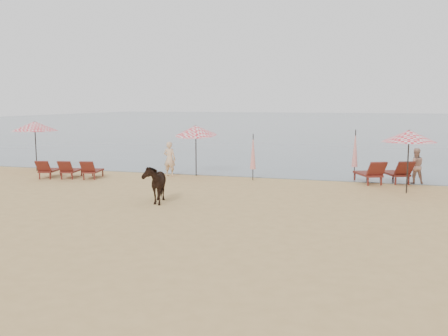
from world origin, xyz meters
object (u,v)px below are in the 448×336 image
object	(u,v)px
lounger_cluster_left	(70,170)
umbrella_closed_right	(355,149)
beachgoer_left	(170,159)
umbrella_open_left_a	(35,126)
umbrella_closed_left	(253,152)
cow	(155,183)
lounger_cluster_right	(384,172)
umbrella_open_left_b	(196,130)
beachgoer_right_a	(415,166)
umbrella_open_right	(409,136)

from	to	relation	value
lounger_cluster_left	umbrella_closed_right	world-z (taller)	umbrella_closed_right
umbrella_closed_right	beachgoer_left	world-z (taller)	umbrella_closed_right
umbrella_open_left_a	umbrella_closed_left	bearing A→B (deg)	-21.29
lounger_cluster_left	cow	size ratio (longest dim) A/B	1.82
lounger_cluster_left	lounger_cluster_right	world-z (taller)	lounger_cluster_right
umbrella_closed_left	lounger_cluster_right	bearing A→B (deg)	7.34
lounger_cluster_left	umbrella_open_left_a	world-z (taller)	umbrella_open_left_a
lounger_cluster_right	cow	xyz separation A→B (m)	(-7.90, -6.64, 0.20)
lounger_cluster_right	beachgoer_left	size ratio (longest dim) A/B	1.56
umbrella_open_left_b	umbrella_closed_right	distance (m)	7.52
lounger_cluster_left	beachgoer_right_a	size ratio (longest dim) A/B	1.91
umbrella_open_left_b	umbrella_closed_left	world-z (taller)	umbrella_open_left_b
lounger_cluster_right	umbrella_open_left_b	bearing A→B (deg)	156.34
umbrella_open_left_b	cow	bearing A→B (deg)	-87.64
umbrella_closed_right	beachgoer_right_a	world-z (taller)	umbrella_closed_right
lounger_cluster_left	beachgoer_left	bearing A→B (deg)	13.92
lounger_cluster_left	umbrella_closed_left	bearing A→B (deg)	0.97
umbrella_open_right	beachgoer_right_a	distance (m)	2.97
beachgoer_left	umbrella_open_right	bearing A→B (deg)	176.29
umbrella_open_left_b	umbrella_closed_right	xyz separation A→B (m)	(7.38, 1.23, -0.79)
lounger_cluster_left	umbrella_open_left_b	distance (m)	6.19
umbrella_open_left_a	cow	world-z (taller)	umbrella_open_left_a
beachgoer_left	umbrella_open_left_b	bearing A→B (deg)	-154.83
beachgoer_right_a	umbrella_open_right	bearing A→B (deg)	69.93
beachgoer_left	beachgoer_right_a	xyz separation A→B (m)	(11.16, 0.97, -0.05)
umbrella_open_left_b	umbrella_closed_left	bearing A→B (deg)	-15.42
umbrella_closed_right	umbrella_open_right	bearing A→B (deg)	-57.04
umbrella_open_left_a	umbrella_closed_left	distance (m)	11.52
umbrella_open_left_a	umbrella_closed_right	xyz separation A→B (m)	(15.90, 1.96, -0.91)
umbrella_open_right	umbrella_closed_left	world-z (taller)	umbrella_open_right
umbrella_open_left_b	beachgoer_left	world-z (taller)	umbrella_open_left_b
umbrella_open_left_a	umbrella_open_left_b	bearing A→B (deg)	-17.17
umbrella_open_left_a	umbrella_open_left_b	world-z (taller)	umbrella_open_left_a
umbrella_open_left_a	beachgoer_right_a	xyz separation A→B (m)	(18.49, 1.25, -1.54)
beachgoer_left	umbrella_open_left_a	bearing A→B (deg)	6.92
lounger_cluster_right	umbrella_open_right	xyz separation A→B (m)	(0.82, -2.18, 1.75)
lounger_cluster_right	umbrella_closed_left	world-z (taller)	umbrella_closed_left
lounger_cluster_left	beachgoer_right_a	xyz separation A→B (m)	(15.36, 2.99, 0.37)
umbrella_open_left_b	umbrella_closed_right	world-z (taller)	umbrella_open_left_b
lounger_cluster_right	umbrella_closed_left	bearing A→B (deg)	162.61
umbrella_open_left_a	cow	bearing A→B (deg)	-53.82
lounger_cluster_right	beachgoer_left	xyz separation A→B (m)	(-9.86, -0.61, 0.34)
beachgoer_right_a	umbrella_open_left_b	bearing A→B (deg)	-6.33
lounger_cluster_right	umbrella_closed_right	xyz separation A→B (m)	(-1.29, 1.07, 0.91)
umbrella_closed_left	umbrella_closed_right	size ratio (longest dim) A/B	0.93
umbrella_open_left_a	umbrella_open_right	world-z (taller)	umbrella_open_left_a
umbrella_open_left_a	umbrella_open_right	distance (m)	18.05
umbrella_open_right	beachgoer_left	distance (m)	10.89
cow	umbrella_closed_left	bearing A→B (deg)	50.64
umbrella_closed_right	beachgoer_right_a	distance (m)	2.76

